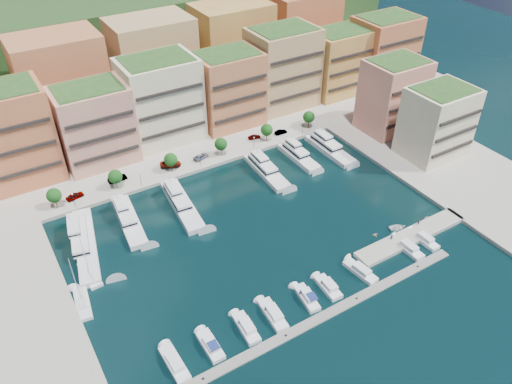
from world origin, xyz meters
TOP-DOWN VIEW (x-y plane):
  - ground at (0.00, 0.00)m, footprint 400.00×400.00m
  - north_quay at (0.00, 62.00)m, footprint 220.00×64.00m
  - east_quay at (62.00, -8.00)m, footprint 34.00×76.00m
  - hillside at (0.00, 110.00)m, footprint 240.00×40.00m
  - south_pontoon at (-3.00, -30.00)m, footprint 72.00×2.20m
  - finger_pier at (30.00, -22.00)m, footprint 32.00×5.00m
  - apartment_1 at (-44.00, 51.99)m, footprint 20.00×16.50m
  - apartment_2 at (-23.00, 49.99)m, footprint 20.00×15.50m
  - apartment_3 at (-2.00, 51.99)m, footprint 22.00×16.50m
  - apartment_4 at (20.00, 49.99)m, footprint 20.00×15.50m
  - apartment_5 at (42.00, 51.99)m, footprint 22.00×16.50m
  - apartment_6 at (64.00, 49.99)m, footprint 20.00×15.50m
  - apartment_7 at (84.00, 47.99)m, footprint 22.00×16.50m
  - apartment_east_a at (62.00, 19.99)m, footprint 18.00×14.50m
  - apartment_east_b at (62.00, 1.99)m, footprint 18.00×14.50m
  - backblock_1 at (-25.00, 74.00)m, footprint 26.00×18.00m
  - backblock_2 at (5.00, 74.00)m, footprint 26.00×18.00m
  - backblock_3 at (35.00, 74.00)m, footprint 26.00×18.00m
  - backblock_4 at (65.00, 74.00)m, footprint 26.00×18.00m
  - tree_0 at (-40.00, 33.50)m, footprint 3.80×3.80m
  - tree_1 at (-24.00, 33.50)m, footprint 3.80×3.80m
  - tree_2 at (-8.00, 33.50)m, footprint 3.80×3.80m
  - tree_3 at (8.00, 33.50)m, footprint 3.80×3.80m
  - tree_4 at (24.00, 33.50)m, footprint 3.80×3.80m
  - tree_5 at (40.00, 33.50)m, footprint 3.80×3.80m
  - lamppost_0 at (-36.00, 31.20)m, footprint 0.30×0.30m
  - lamppost_1 at (-18.00, 31.20)m, footprint 0.30×0.30m
  - lamppost_2 at (0.00, 31.20)m, footprint 0.30×0.30m
  - lamppost_3 at (18.00, 31.20)m, footprint 0.30×0.30m
  - lamppost_4 at (36.00, 31.20)m, footprint 0.30×0.30m
  - yacht_0 at (-37.85, 16.71)m, footprint 9.76×27.20m
  - yacht_1 at (-26.15, 19.43)m, footprint 6.56×21.12m
  - yacht_2 at (-12.13, 18.57)m, footprint 6.85×23.11m
  - yacht_4 at (14.93, 19.92)m, footprint 5.81×19.93m
  - yacht_5 at (27.17, 21.37)m, footprint 4.42×16.69m
  - yacht_6 at (37.70, 20.02)m, footprint 4.94×19.62m
  - cruiser_0 at (-33.12, -24.60)m, footprint 2.90×8.90m
  - cruiser_1 at (-25.67, -24.60)m, footprint 2.78×7.71m
  - cruiser_2 at (-17.70, -24.59)m, footprint 3.23×8.22m
  - cruiser_3 at (-11.41, -24.59)m, footprint 3.51×8.81m
  - cruiser_4 at (-2.91, -24.60)m, footprint 3.56×7.95m
  - cruiser_5 at (2.75, -24.58)m, footprint 3.23×7.46m
  - cruiser_6 at (11.75, -24.59)m, footprint 3.65×8.76m
  - cruiser_8 at (26.25, -24.59)m, footprint 2.77×8.54m
  - cruiser_9 at (31.71, -24.59)m, footprint 2.48×7.87m
  - sailboat_2 at (-39.82, 5.97)m, footprint 3.27×9.14m
  - sailboat_1 at (-43.51, -1.21)m, footprint 4.04×9.99m
  - tender_1 at (23.16, -16.83)m, footprint 1.69×1.54m
  - tender_3 at (38.63, -18.92)m, footprint 1.61×1.40m
  - tender_2 at (29.60, -17.82)m, footprint 4.98×4.22m
  - car_0 at (-34.99, 34.85)m, footprint 4.98×2.87m
  - car_1 at (-22.82, 36.68)m, footprint 5.26×1.92m
  - car_2 at (-7.38, 35.67)m, footprint 6.61×4.88m
  - car_3 at (1.88, 34.77)m, footprint 5.39×3.38m
  - car_4 at (21.35, 36.51)m, footprint 4.19×2.32m
  - car_5 at (30.02, 34.57)m, footprint 4.15×1.60m
  - person_0 at (24.57, -20.71)m, footprint 0.72×0.74m
  - person_1 at (34.23, -20.00)m, footprint 0.87×0.72m

SIDE VIEW (x-z plane):
  - ground at x=0.00m, z-range 0.00..0.00m
  - north_quay at x=0.00m, z-range -1.00..1.00m
  - east_quay at x=62.00m, z-range -1.00..1.00m
  - hillside at x=0.00m, z-range -29.00..29.00m
  - south_pontoon at x=-3.00m, z-range -0.17..0.17m
  - finger_pier at x=30.00m, z-range -1.00..1.00m
  - sailboat_1 at x=-43.51m, z-range -6.29..6.91m
  - sailboat_2 at x=-39.82m, z-range -6.29..6.91m
  - tender_1 at x=23.16m, z-range 0.00..0.77m
  - tender_3 at x=38.63m, z-range 0.00..0.82m
  - tender_2 at x=29.60m, z-range 0.00..0.88m
  - cruiser_0 at x=-33.12m, z-range -0.73..1.82m
  - cruiser_3 at x=-11.41m, z-range -0.73..1.82m
  - cruiser_8 at x=26.25m, z-range -0.73..1.82m
  - cruiser_6 at x=11.75m, z-range -0.73..1.82m
  - cruiser_2 at x=-17.70m, z-range -0.73..1.82m
  - cruiser_9 at x=31.71m, z-range -0.73..1.82m
  - cruiser_5 at x=2.75m, z-range -0.73..1.82m
  - cruiser_1 at x=-25.67m, z-range -0.76..1.90m
  - cruiser_4 at x=-2.91m, z-range -0.76..1.90m
  - yacht_4 at x=14.93m, z-range -2.56..4.74m
  - yacht_1 at x=-26.15m, z-range -2.56..4.74m
  - yacht_0 at x=-37.85m, z-range -2.44..4.86m
  - yacht_2 at x=-12.13m, z-range -2.44..4.86m
  - yacht_6 at x=37.70m, z-range -2.44..4.86m
  - yacht_5 at x=27.17m, z-range -2.44..4.86m
  - car_4 at x=21.35m, z-range 1.00..2.35m
  - car_5 at x=30.02m, z-range 1.00..2.35m
  - car_3 at x=1.88m, z-range 1.00..2.46m
  - car_0 at x=-34.99m, z-range 1.00..2.60m
  - person_1 at x=34.23m, z-range 1.00..2.63m
  - car_2 at x=-7.38m, z-range 1.00..2.67m
  - person_0 at x=24.57m, z-range 1.00..2.70m
  - car_1 at x=-22.82m, z-range 1.00..2.72m
  - lamppost_0 at x=-36.00m, z-range 1.73..5.93m
  - lamppost_1 at x=-18.00m, z-range 1.73..5.93m
  - lamppost_2 at x=0.00m, z-range 1.73..5.93m
  - lamppost_3 at x=18.00m, z-range 1.73..5.93m
  - lamppost_4 at x=36.00m, z-range 1.73..5.93m
  - tree_0 at x=-40.00m, z-range 1.92..7.57m
  - tree_1 at x=-24.00m, z-range 1.92..7.57m
  - tree_2 at x=-8.00m, z-range 1.92..7.57m
  - tree_3 at x=8.00m, z-range 1.92..7.57m
  - tree_4 at x=24.00m, z-range 1.92..7.57m
  - tree_5 at x=40.00m, z-range 1.92..7.57m
  - apartment_east_b at x=62.00m, z-range 0.91..21.71m
  - apartment_east_a at x=62.00m, z-range 0.91..23.71m
  - apartment_2 at x=-23.00m, z-range 0.91..23.71m
  - apartment_6 at x=64.00m, z-range 0.91..23.71m
  - apartment_4 at x=20.00m, z-range 0.91..24.71m
  - apartment_7 at x=84.00m, z-range 0.91..25.71m
  - apartment_3 at x=-2.00m, z-range 0.91..26.71m
  - apartment_5 at x=42.00m, z-range 0.91..27.71m
  - apartment_1 at x=-44.00m, z-range 0.91..27.71m
  - backblock_1 at x=-25.00m, z-range 1.00..31.00m
  - backblock_2 at x=5.00m, z-range 1.00..31.00m
  - backblock_3 at x=35.00m, z-range 1.00..31.00m
  - backblock_4 at x=65.00m, z-range 1.00..31.00m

